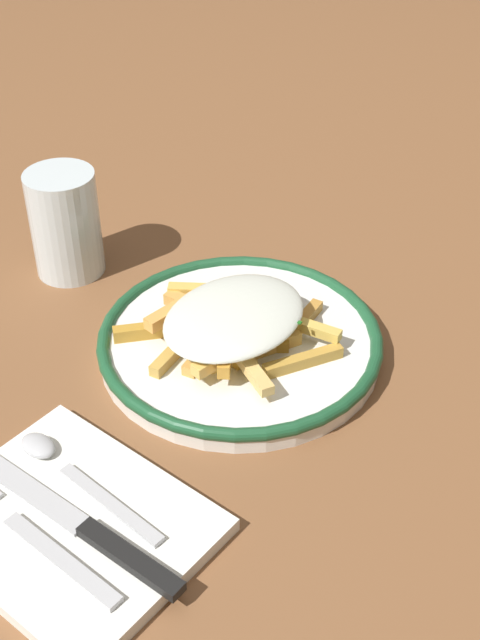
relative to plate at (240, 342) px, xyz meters
The scene contains 8 objects.
ground_plane 0.01m from the plate, ahead, with size 2.60×2.60×0.00m, color brown.
plate is the anchor object (origin of this frame).
fries_heap 0.03m from the plate, behind, with size 0.17×0.18×0.04m.
napkin 0.24m from the plate, behind, with size 0.15×0.19×0.01m, color white.
fork 0.26m from the plate, behind, with size 0.03×0.18×0.01m.
knife 0.24m from the plate, behind, with size 0.02×0.21×0.01m.
spoon 0.20m from the plate, behind, with size 0.03×0.15×0.01m.
water_glass 0.23m from the plate, 88.05° to the left, with size 0.07×0.07×0.11m, color silver.
Camera 1 is at (-0.48, -0.35, 0.49)m, focal length 47.22 mm.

